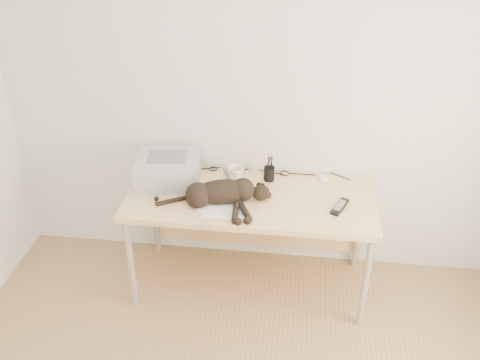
# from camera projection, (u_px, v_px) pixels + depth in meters

# --- Properties ---
(wall_back) EXTENTS (3.50, 0.00, 3.50)m
(wall_back) POSITION_uv_depth(u_px,v_px,m) (258.00, 94.00, 3.46)
(wall_back) COLOR silver
(wall_back) RESTS_ON floor
(desk) EXTENTS (1.60, 0.70, 0.74)m
(desk) POSITION_uv_depth(u_px,v_px,m) (252.00, 206.00, 3.58)
(desk) COLOR #E8C788
(desk) RESTS_ON floor
(printer) EXTENTS (0.45, 0.40, 0.20)m
(printer) POSITION_uv_depth(u_px,v_px,m) (168.00, 169.00, 3.55)
(printer) COLOR #ACACB1
(printer) RESTS_ON desk
(papers) EXTENTS (0.31, 0.23, 0.01)m
(papers) POSITION_uv_depth(u_px,v_px,m) (222.00, 209.00, 3.31)
(papers) COLOR white
(papers) RESTS_ON desk
(cat) EXTENTS (0.73, 0.36, 0.17)m
(cat) POSITION_uv_depth(u_px,v_px,m) (219.00, 194.00, 3.33)
(cat) COLOR black
(cat) RESTS_ON desk
(mug) EXTENTS (0.14, 0.14, 0.10)m
(mug) POSITION_uv_depth(u_px,v_px,m) (236.00, 174.00, 3.58)
(mug) COLOR white
(mug) RESTS_ON desk
(pen_cup) EXTENTS (0.07, 0.07, 0.19)m
(pen_cup) POSITION_uv_depth(u_px,v_px,m) (269.00, 173.00, 3.59)
(pen_cup) COLOR black
(pen_cup) RESTS_ON desk
(remote_grey) EXTENTS (0.11, 0.16, 0.02)m
(remote_grey) POSITION_uv_depth(u_px,v_px,m) (229.00, 174.00, 3.67)
(remote_grey) COLOR slate
(remote_grey) RESTS_ON desk
(remote_black) EXTENTS (0.13, 0.20, 0.02)m
(remote_black) POSITION_uv_depth(u_px,v_px,m) (340.00, 207.00, 3.32)
(remote_black) COLOR black
(remote_black) RESTS_ON desk
(mouse) EXTENTS (0.09, 0.12, 0.03)m
(mouse) POSITION_uv_depth(u_px,v_px,m) (323.00, 176.00, 3.62)
(mouse) COLOR white
(mouse) RESTS_ON desk
(cable_tangle) EXTENTS (1.36, 0.07, 0.01)m
(cable_tangle) POSITION_uv_depth(u_px,v_px,m) (256.00, 171.00, 3.70)
(cable_tangle) COLOR black
(cable_tangle) RESTS_ON desk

